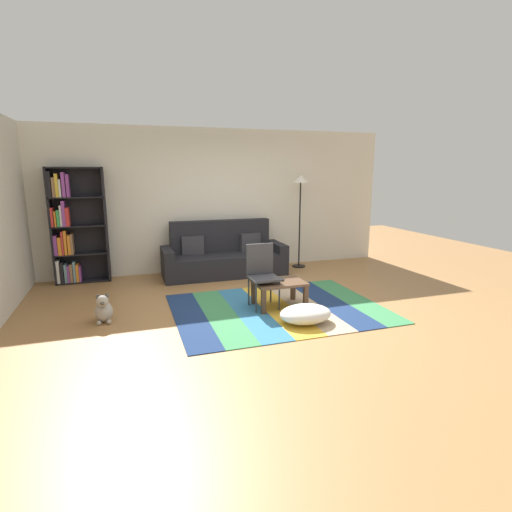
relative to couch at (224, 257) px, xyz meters
name	(u,v)px	position (x,y,z in m)	size (l,w,h in m)	color
ground_plane	(264,308)	(0.08, -2.02, -0.34)	(14.00, 14.00, 0.00)	#9E7042
back_wall	(220,200)	(0.08, 0.53, 1.01)	(6.80, 0.10, 2.70)	silver
rug	(278,308)	(0.26, -2.11, -0.33)	(2.90, 2.20, 0.01)	navy
couch	(224,257)	(0.00, 0.00, 0.00)	(2.26, 0.80, 1.00)	black
bookshelf	(72,229)	(-2.59, 0.28, 0.61)	(0.90, 0.28, 1.98)	black
coffee_table	(279,286)	(0.31, -2.04, -0.02)	(0.71, 0.52, 0.37)	#513826
pouf	(306,314)	(0.40, -2.74, -0.21)	(0.68, 0.51, 0.23)	white
dog	(104,310)	(-2.05, -1.87, -0.18)	(0.22, 0.35, 0.40)	#9E998E
standing_lamp	(300,191)	(1.60, 0.12, 1.19)	(0.32, 0.32, 1.83)	black
tv_remote	(282,279)	(0.38, -1.99, 0.05)	(0.04, 0.15, 0.02)	black
folding_chair	(262,270)	(0.08, -1.94, 0.20)	(0.40, 0.40, 0.90)	#38383D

